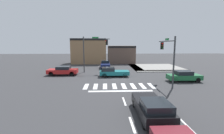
# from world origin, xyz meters

# --- Properties ---
(ground_plane) EXTENTS (120.00, 120.00, 0.00)m
(ground_plane) POSITION_xyz_m (0.00, 0.00, 0.00)
(ground_plane) COLOR #353538
(crosswalk_near) EXTENTS (8.24, 2.52, 0.01)m
(crosswalk_near) POSITION_xyz_m (0.00, -4.50, 0.00)
(crosswalk_near) COLOR silver
(crosswalk_near) RESTS_ON ground_plane
(lane_markings) EXTENTS (6.80, 20.25, 0.01)m
(lane_markings) POSITION_xyz_m (1.11, -12.02, 0.00)
(lane_markings) COLOR white
(lane_markings) RESTS_ON ground_plane
(bike_detector_marking) EXTENTS (1.10, 1.10, 0.01)m
(bike_detector_marking) POSITION_xyz_m (1.65, -9.37, 0.00)
(bike_detector_marking) COLOR yellow
(bike_detector_marking) RESTS_ON ground_plane
(curb_corner_northeast) EXTENTS (10.00, 10.60, 0.15)m
(curb_corner_northeast) POSITION_xyz_m (8.49, 9.42, 0.07)
(curb_corner_northeast) COLOR gray
(curb_corner_northeast) RESTS_ON ground_plane
(storefront_row) EXTENTS (15.98, 5.50, 6.30)m
(storefront_row) POSITION_xyz_m (-2.59, 18.60, 2.83)
(storefront_row) COLOR #93704C
(storefront_row) RESTS_ON ground_plane
(traffic_signal_southeast) EXTENTS (0.32, 5.04, 5.75)m
(traffic_signal_southeast) POSITION_xyz_m (5.88, -3.99, 3.95)
(traffic_signal_southeast) COLOR #383A3D
(traffic_signal_southeast) RESTS_ON ground_plane
(traffic_signal_northwest) EXTENTS (4.60, 0.32, 6.19)m
(traffic_signal_northwest) POSITION_xyz_m (-3.62, 4.94, 4.27)
(traffic_signal_northwest) COLOR #383A3D
(traffic_signal_northwest) RESTS_ON ground_plane
(car_navy) EXTENTS (1.83, 4.74, 1.50)m
(car_navy) POSITION_xyz_m (-1.58, 10.04, 0.75)
(car_navy) COLOR #141E4C
(car_navy) RESTS_ON ground_plane
(car_teal) EXTENTS (4.43, 1.93, 1.41)m
(car_teal) POSITION_xyz_m (-0.47, 1.16, 0.71)
(car_teal) COLOR #196B70
(car_teal) RESTS_ON ground_plane
(car_red) EXTENTS (4.64, 1.89, 1.41)m
(car_red) POSITION_xyz_m (-8.36, 2.59, 0.73)
(car_red) COLOR red
(car_red) RESTS_ON ground_plane
(car_green) EXTENTS (4.25, 1.72, 1.41)m
(car_green) POSITION_xyz_m (8.76, -2.54, 0.72)
(car_green) COLOR #1E6638
(car_green) RESTS_ON ground_plane
(car_black) EXTENTS (1.86, 4.65, 1.43)m
(car_black) POSITION_xyz_m (1.46, -12.61, 0.72)
(car_black) COLOR black
(car_black) RESTS_ON ground_plane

